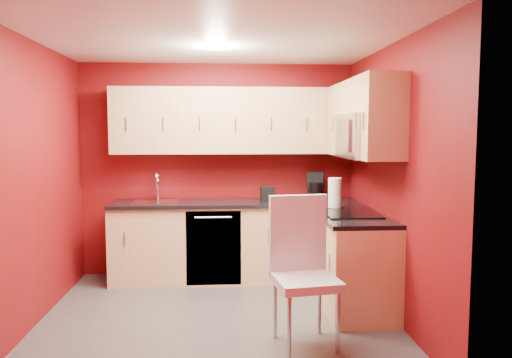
{
  "coord_description": "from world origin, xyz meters",
  "views": [
    {
      "loc": [
        0.05,
        -4.45,
        1.7
      ],
      "look_at": [
        0.39,
        0.55,
        1.22
      ],
      "focal_mm": 35.0,
      "sensor_mm": 36.0,
      "label": 1
    }
  ],
  "objects": [
    {
      "name": "upper_cabinets_back",
      "position": [
        0.2,
        1.32,
        1.83
      ],
      "size": [
        2.8,
        0.35,
        0.75
      ],
      "primitive_type": "cube",
      "color": "tan",
      "rests_on": "wall_back"
    },
    {
      "name": "coffee_maker",
      "position": [
        1.13,
        1.27,
        1.07
      ],
      "size": [
        0.25,
        0.3,
        0.32
      ],
      "primitive_type": null,
      "rotation": [
        0.0,
        0.0,
        -0.26
      ],
      "color": "black",
      "rests_on": "countertop_back"
    },
    {
      "name": "dishwasher_front",
      "position": [
        -0.05,
        0.91,
        0.43
      ],
      "size": [
        0.6,
        0.02,
        0.82
      ],
      "primitive_type": "cube",
      "color": "black",
      "rests_on": "base_cabinets_back"
    },
    {
      "name": "base_cabinets_right",
      "position": [
        1.3,
        0.25,
        0.43
      ],
      "size": [
        0.6,
        1.3,
        0.87
      ],
      "primitive_type": "cube",
      "color": "tan",
      "rests_on": "floor"
    },
    {
      "name": "base_cabinets_back",
      "position": [
        0.2,
        1.2,
        0.43
      ],
      "size": [
        2.8,
        0.6,
        0.87
      ],
      "primitive_type": "cube",
      "color": "tan",
      "rests_on": "floor"
    },
    {
      "name": "napkin_holder",
      "position": [
        0.57,
        1.2,
        0.99
      ],
      "size": [
        0.16,
        0.16,
        0.16
      ],
      "primitive_type": null,
      "rotation": [
        0.0,
        0.0,
        0.07
      ],
      "color": "black",
      "rests_on": "countertop_back"
    },
    {
      "name": "wall_back",
      "position": [
        0.0,
        1.5,
        1.25
      ],
      "size": [
        3.2,
        0.0,
        3.2
      ],
      "primitive_type": "plane",
      "rotation": [
        1.57,
        0.0,
        0.0
      ],
      "color": "maroon",
      "rests_on": "floor"
    },
    {
      "name": "countertop_right",
      "position": [
        1.29,
        0.23,
        0.89
      ],
      "size": [
        0.63,
        1.27,
        0.04
      ],
      "primitive_type": "cube",
      "color": "black",
      "rests_on": "base_cabinets_right"
    },
    {
      "name": "downlight",
      "position": [
        0.0,
        0.3,
        2.48
      ],
      "size": [
        0.2,
        0.2,
        0.01
      ],
      "primitive_type": "cylinder",
      "color": "white",
      "rests_on": "ceiling"
    },
    {
      "name": "countertop_back",
      "position": [
        0.2,
        1.19,
        0.89
      ],
      "size": [
        2.8,
        0.63,
        0.04
      ],
      "primitive_type": "cube",
      "color": "black",
      "rests_on": "base_cabinets_back"
    },
    {
      "name": "ceiling",
      "position": [
        0.0,
        0.0,
        2.5
      ],
      "size": [
        3.2,
        3.2,
        0.0
      ],
      "primitive_type": "plane",
      "rotation": [
        3.14,
        0.0,
        0.0
      ],
      "color": "white",
      "rests_on": "wall_back"
    },
    {
      "name": "microwave",
      "position": [
        1.39,
        0.2,
        1.66
      ],
      "size": [
        0.42,
        0.76,
        0.42
      ],
      "color": "silver",
      "rests_on": "upper_cabinets_right"
    },
    {
      "name": "sink",
      "position": [
        -0.7,
        1.2,
        0.94
      ],
      "size": [
        0.52,
        0.42,
        0.35
      ],
      "color": "silver",
      "rests_on": "countertop_back"
    },
    {
      "name": "wall_front",
      "position": [
        0.0,
        -1.5,
        1.25
      ],
      "size": [
        3.2,
        0.0,
        3.2
      ],
      "primitive_type": "plane",
      "rotation": [
        -1.57,
        0.0,
        0.0
      ],
      "color": "maroon",
      "rests_on": "floor"
    },
    {
      "name": "dining_chair",
      "position": [
        0.7,
        -0.65,
        0.59
      ],
      "size": [
        0.55,
        0.57,
        1.18
      ],
      "primitive_type": null,
      "rotation": [
        0.0,
        0.0,
        0.15
      ],
      "color": "silver",
      "rests_on": "floor"
    },
    {
      "name": "cooktop",
      "position": [
        1.28,
        0.2,
        0.92
      ],
      "size": [
        0.5,
        0.55,
        0.01
      ],
      "primitive_type": "cube",
      "color": "black",
      "rests_on": "countertop_right"
    },
    {
      "name": "wall_right",
      "position": [
        1.6,
        0.0,
        1.25
      ],
      "size": [
        0.0,
        3.0,
        3.0
      ],
      "primitive_type": "plane",
      "rotation": [
        1.57,
        0.0,
        -1.57
      ],
      "color": "maroon",
      "rests_on": "floor"
    },
    {
      "name": "wall_left",
      "position": [
        -1.6,
        0.0,
        1.25
      ],
      "size": [
        0.0,
        3.0,
        3.0
      ],
      "primitive_type": "plane",
      "rotation": [
        1.57,
        0.0,
        1.57
      ],
      "color": "maroon",
      "rests_on": "floor"
    },
    {
      "name": "paper_towel",
      "position": [
        1.21,
        0.58,
        1.07
      ],
      "size": [
        0.21,
        0.21,
        0.32
      ],
      "primitive_type": null,
      "rotation": [
        0.0,
        0.0,
        -0.21
      ],
      "color": "silver",
      "rests_on": "countertop_right"
    },
    {
      "name": "upper_cabinets_right",
      "position": [
        1.42,
        0.44,
        1.89
      ],
      "size": [
        0.35,
        1.55,
        0.75
      ],
      "color": "tan",
      "rests_on": "wall_right"
    },
    {
      "name": "floor",
      "position": [
        0.0,
        0.0,
        0.0
      ],
      "size": [
        3.2,
        3.2,
        0.0
      ],
      "primitive_type": "plane",
      "color": "#484543",
      "rests_on": "ground"
    }
  ]
}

